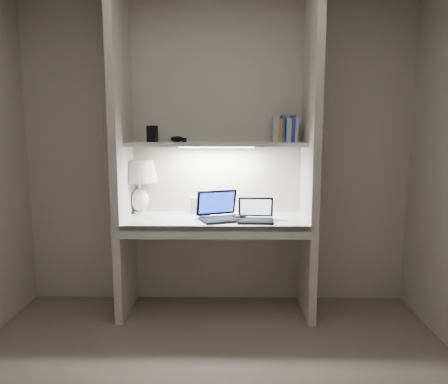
{
  "coord_description": "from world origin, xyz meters",
  "views": [
    {
      "loc": [
        0.11,
        -2.15,
        1.5
      ],
      "look_at": [
        0.07,
        1.05,
        1.01
      ],
      "focal_mm": 35.0,
      "sensor_mm": 36.0,
      "label": 1
    }
  ],
  "objects_px": {
    "laptop_main": "(220,213)",
    "book_row": "(285,129)",
    "table_lamp": "(139,177)",
    "speaker": "(197,205)",
    "laptop_netbook": "(256,216)"
  },
  "relations": [
    {
      "from": "table_lamp",
      "to": "book_row",
      "type": "bearing_deg",
      "value": -1.74
    },
    {
      "from": "table_lamp",
      "to": "laptop_netbook",
      "type": "distance_m",
      "value": 1.02
    },
    {
      "from": "laptop_main",
      "to": "laptop_netbook",
      "type": "xyz_separation_m",
      "value": [
        0.27,
        -0.06,
        -0.01
      ]
    },
    {
      "from": "laptop_netbook",
      "to": "book_row",
      "type": "xyz_separation_m",
      "value": [
        0.24,
        0.24,
        0.65
      ]
    },
    {
      "from": "table_lamp",
      "to": "laptop_main",
      "type": "xyz_separation_m",
      "value": [
        0.67,
        -0.22,
        -0.25
      ]
    },
    {
      "from": "laptop_main",
      "to": "book_row",
      "type": "relative_size",
      "value": 1.91
    },
    {
      "from": "book_row",
      "to": "laptop_main",
      "type": "bearing_deg",
      "value": -160.17
    },
    {
      "from": "book_row",
      "to": "speaker",
      "type": "bearing_deg",
      "value": 176.75
    },
    {
      "from": "laptop_main",
      "to": "speaker",
      "type": "distance_m",
      "value": 0.3
    },
    {
      "from": "table_lamp",
      "to": "speaker",
      "type": "xyz_separation_m",
      "value": [
        0.48,
        0.0,
        -0.23
      ]
    },
    {
      "from": "laptop_main",
      "to": "laptop_netbook",
      "type": "relative_size",
      "value": 1.43
    },
    {
      "from": "laptop_main",
      "to": "speaker",
      "type": "bearing_deg",
      "value": 110.1
    },
    {
      "from": "laptop_netbook",
      "to": "book_row",
      "type": "distance_m",
      "value": 0.74
    },
    {
      "from": "table_lamp",
      "to": "book_row",
      "type": "xyz_separation_m",
      "value": [
        1.19,
        -0.04,
        0.39
      ]
    },
    {
      "from": "laptop_netbook",
      "to": "book_row",
      "type": "bearing_deg",
      "value": 48.77
    }
  ]
}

